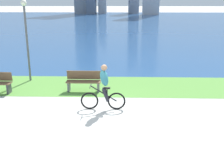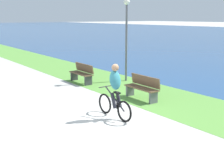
% 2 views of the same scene
% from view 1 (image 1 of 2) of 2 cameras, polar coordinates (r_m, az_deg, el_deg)
% --- Properties ---
extents(ground_plane, '(300.00, 300.00, 0.00)m').
position_cam_1_polar(ground_plane, '(9.62, -4.47, -6.89)').
color(ground_plane, '#B2AFA8').
extents(grass_strip_bayside, '(120.00, 3.17, 0.01)m').
position_cam_1_polar(grass_strip_bayside, '(12.99, -2.78, -0.36)').
color(grass_strip_bayside, '#59933D').
rests_on(grass_strip_bayside, ground).
extents(bay_water_surface, '(300.00, 72.03, 0.00)m').
position_cam_1_polar(bay_water_surface, '(50.11, 0.65, 12.69)').
color(bay_water_surface, navy).
rests_on(bay_water_surface, ground).
extents(cyclist_lead, '(1.65, 0.52, 1.70)m').
position_cam_1_polar(cyclist_lead, '(9.98, -1.69, -0.77)').
color(cyclist_lead, black).
rests_on(cyclist_lead, ground).
extents(bench_near_path, '(1.50, 0.47, 0.90)m').
position_cam_1_polar(bench_near_path, '(12.19, -5.86, 0.58)').
color(bench_near_path, brown).
rests_on(bench_near_path, ground).
extents(lamppost_tall, '(0.28, 0.28, 3.88)m').
position_cam_1_polar(lamppost_tall, '(13.98, -17.32, 10.77)').
color(lamppost_tall, '#595960').
rests_on(lamppost_tall, ground).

